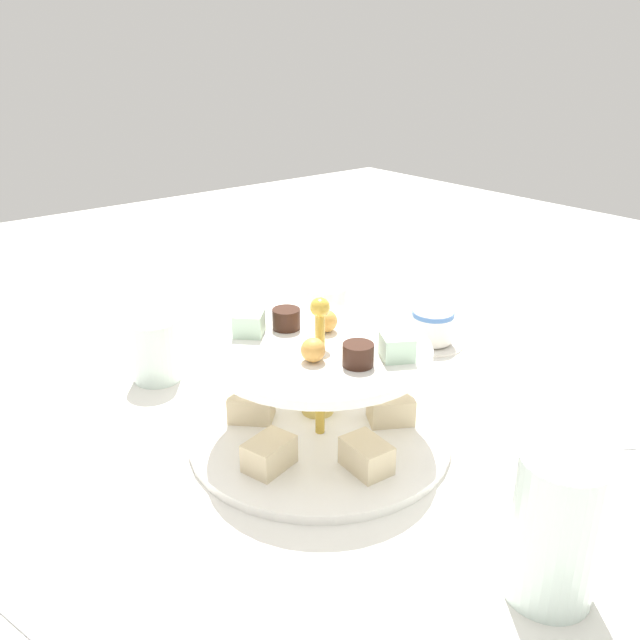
% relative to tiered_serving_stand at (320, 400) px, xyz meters
% --- Properties ---
extents(ground_plane, '(2.40, 2.40, 0.00)m').
position_rel_tiered_serving_stand_xyz_m(ground_plane, '(-0.00, 0.00, -0.05)').
color(ground_plane, silver).
extents(tiered_serving_stand, '(0.28, 0.28, 0.16)m').
position_rel_tiered_serving_stand_xyz_m(tiered_serving_stand, '(0.00, 0.00, 0.00)').
color(tiered_serving_stand, white).
rests_on(tiered_serving_stand, ground_plane).
extents(water_glass_tall_right, '(0.07, 0.07, 0.12)m').
position_rel_tiered_serving_stand_xyz_m(water_glass_tall_right, '(-0.28, 0.00, 0.01)').
color(water_glass_tall_right, silver).
rests_on(water_glass_tall_right, ground_plane).
extents(water_glass_short_left, '(0.06, 0.06, 0.08)m').
position_rel_tiered_serving_stand_xyz_m(water_glass_short_left, '(0.21, -0.18, -0.01)').
color(water_glass_short_left, silver).
rests_on(water_glass_short_left, ground_plane).
extents(teacup_with_saucer, '(0.09, 0.09, 0.05)m').
position_rel_tiered_serving_stand_xyz_m(teacup_with_saucer, '(0.09, -0.28, -0.02)').
color(teacup_with_saucer, white).
rests_on(teacup_with_saucer, ground_plane).
extents(butter_knife_left, '(0.17, 0.05, 0.00)m').
position_rel_tiered_serving_stand_xyz_m(butter_knife_left, '(-0.05, 0.32, -0.05)').
color(butter_knife_left, silver).
rests_on(butter_knife_left, ground_plane).
extents(butter_knife_right, '(0.15, 0.11, 0.00)m').
position_rel_tiered_serving_stand_xyz_m(butter_knife_right, '(-0.15, -0.29, -0.05)').
color(butter_knife_right, silver).
rests_on(butter_knife_right, ground_plane).
extents(water_glass_mid_back, '(0.06, 0.06, 0.08)m').
position_rel_tiered_serving_stand_xyz_m(water_glass_mid_back, '(0.24, 0.07, -0.01)').
color(water_glass_mid_back, silver).
rests_on(water_glass_mid_back, ground_plane).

